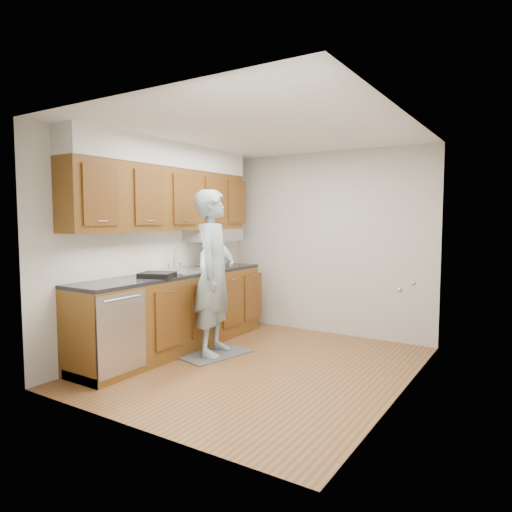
{
  "coord_description": "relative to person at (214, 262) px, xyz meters",
  "views": [
    {
      "loc": [
        2.54,
        -4.1,
        1.6
      ],
      "look_at": [
        -0.21,
        0.25,
        1.17
      ],
      "focal_mm": 32.0,
      "sensor_mm": 36.0,
      "label": 1
    }
  ],
  "objects": [
    {
      "name": "wall_left",
      "position": [
        -0.83,
        -0.07,
        0.15
      ],
      "size": [
        0.02,
        3.5,
        2.5
      ],
      "primitive_type": "cube",
      "color": "beige",
      "rests_on": "floor"
    },
    {
      "name": "soap_bottle_a",
      "position": [
        -0.53,
        0.48,
        -0.01
      ],
      "size": [
        0.14,
        0.14,
        0.3
      ],
      "primitive_type": "imported",
      "rotation": [
        0.0,
        0.0,
        -0.23
      ],
      "color": "silver",
      "rests_on": "counter"
    },
    {
      "name": "soda_can",
      "position": [
        -0.37,
        0.58,
        -0.09
      ],
      "size": [
        0.09,
        0.09,
        0.13
      ],
      "primitive_type": "cylinder",
      "rotation": [
        0.0,
        0.0,
        0.19
      ],
      "color": "#AF261E",
      "rests_on": "counter"
    },
    {
      "name": "wall_right",
      "position": [
        2.17,
        -0.07,
        0.15
      ],
      "size": [
        0.02,
        3.5,
        2.5
      ],
      "primitive_type": "cube",
      "color": "beige",
      "rests_on": "floor"
    },
    {
      "name": "dish_rack",
      "position": [
        -0.42,
        -0.5,
        -0.13
      ],
      "size": [
        0.45,
        0.42,
        0.06
      ],
      "primitive_type": "cube",
      "rotation": [
        0.0,
        0.0,
        0.4
      ],
      "color": "black",
      "rests_on": "counter"
    },
    {
      "name": "floor",
      "position": [
        0.67,
        -0.07,
        -1.1
      ],
      "size": [
        3.5,
        3.5,
        0.0
      ],
      "primitive_type": "plane",
      "color": "#965D39",
      "rests_on": "ground"
    },
    {
      "name": "wall_back",
      "position": [
        0.67,
        1.68,
        0.15
      ],
      "size": [
        3.0,
        0.02,
        2.5
      ],
      "primitive_type": "cube",
      "color": "beige",
      "rests_on": "floor"
    },
    {
      "name": "closet_door",
      "position": [
        2.16,
        0.23,
        -0.07
      ],
      "size": [
        0.02,
        1.22,
        2.05
      ],
      "primitive_type": "cube",
      "color": "silver",
      "rests_on": "wall_right"
    },
    {
      "name": "person",
      "position": [
        0.0,
        0.0,
        0.0
      ],
      "size": [
        0.73,
        0.89,
        2.16
      ],
      "primitive_type": "imported",
      "rotation": [
        0.0,
        0.0,
        1.91
      ],
      "color": "#889EA6",
      "rests_on": "floor_mat"
    },
    {
      "name": "counter",
      "position": [
        -0.53,
        -0.08,
        -0.61
      ],
      "size": [
        0.64,
        2.8,
        1.3
      ],
      "color": "brown",
      "rests_on": "floor"
    },
    {
      "name": "upper_cabinets",
      "position": [
        -0.66,
        -0.03,
        0.85
      ],
      "size": [
        0.47,
        2.8,
        1.21
      ],
      "color": "brown",
      "rests_on": "wall_left"
    },
    {
      "name": "floor_mat",
      "position": [
        0.0,
        0.0,
        -1.09
      ],
      "size": [
        0.66,
        0.92,
        0.02
      ],
      "primitive_type": "cube",
      "rotation": [
        0.0,
        0.0,
        -0.23
      ],
      "color": "slate",
      "rests_on": "floor"
    },
    {
      "name": "steel_can",
      "position": [
        -0.35,
        0.64,
        -0.09
      ],
      "size": [
        0.09,
        0.09,
        0.13
      ],
      "primitive_type": "cylinder",
      "rotation": [
        0.0,
        0.0,
        0.34
      ],
      "color": "#A5A5AA",
      "rests_on": "counter"
    },
    {
      "name": "ceiling",
      "position": [
        0.67,
        -0.07,
        1.4
      ],
      "size": [
        3.5,
        3.5,
        0.0
      ],
      "primitive_type": "plane",
      "rotation": [
        3.14,
        0.0,
        0.0
      ],
      "color": "white",
      "rests_on": "wall_left"
    },
    {
      "name": "soap_bottle_b",
      "position": [
        -0.49,
        0.6,
        -0.05
      ],
      "size": [
        0.12,
        0.12,
        0.21
      ],
      "primitive_type": "imported",
      "rotation": [
        0.0,
        0.0,
        -0.26
      ],
      "color": "silver",
      "rests_on": "counter"
    }
  ]
}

